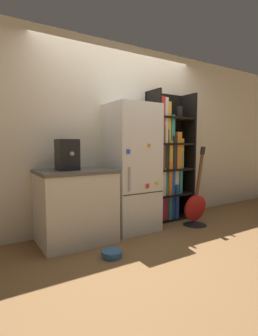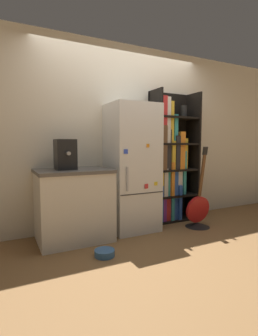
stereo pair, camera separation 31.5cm
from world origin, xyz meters
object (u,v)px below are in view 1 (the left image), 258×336
espresso_machine (67,155)px  guitar (195,214)px  refrigerator (132,168)px  bookshelf (166,162)px  pet_bowl (112,253)px

espresso_machine → guitar: (1.80, -0.32, -0.89)m
refrigerator → bookshelf: size_ratio=0.87×
bookshelf → pet_bowl: (-1.38, -0.80, -0.87)m
guitar → pet_bowl: guitar is taller
refrigerator → guitar: (0.88, -0.34, -0.69)m
refrigerator → bookshelf: bearing=10.3°
refrigerator → pet_bowl: bearing=-135.2°
espresso_machine → pet_bowl: size_ratio=1.67×
refrigerator → guitar: 1.17m
bookshelf → guitar: (0.17, -0.47, -0.74)m
refrigerator → pet_bowl: refrigerator is taller
espresso_machine → guitar: bearing=-10.0°
espresso_machine → refrigerator: bearing=1.5°
refrigerator → guitar: bearing=-21.1°
espresso_machine → pet_bowl: 1.23m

